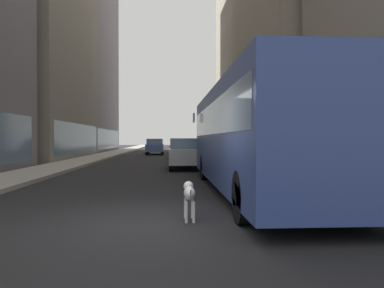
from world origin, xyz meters
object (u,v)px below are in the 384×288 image
car_yellow_taxi (195,147)px  dalmatian_dog (189,194)px  car_blue_hatchback (155,146)px  car_silver_sedan (186,153)px  car_red_coupe (181,149)px  transit_bus (254,132)px

car_yellow_taxi → dalmatian_dog: 29.65m
car_blue_hatchback → car_silver_sedan: 18.92m
car_red_coupe → car_silver_sedan: size_ratio=0.87×
transit_bus → car_blue_hatchback: (-4.00, 27.80, -0.95)m
transit_bus → car_red_coupe: transit_bus is taller
car_red_coupe → dalmatian_dog: size_ratio=4.26×
car_red_coupe → car_yellow_taxi: bearing=77.0°
car_blue_hatchback → car_silver_sedan: (2.40, -18.77, 0.00)m
car_silver_sedan → transit_bus: bearing=-79.9°
car_blue_hatchback → transit_bus: bearing=-81.8°
car_red_coupe → car_blue_hatchback: bearing=105.2°
car_silver_sedan → dalmatian_dog: (-0.52, -12.74, -0.31)m
car_red_coupe → dalmatian_dog: 22.68m
car_blue_hatchback → car_yellow_taxi: same height
dalmatian_dog → transit_bus: bearing=60.3°
transit_bus → dalmatian_dog: 4.46m
dalmatian_dog → car_blue_hatchback: bearing=93.4°
car_blue_hatchback → car_silver_sedan: bearing=-82.7°
car_yellow_taxi → car_red_coupe: bearing=-103.0°
car_blue_hatchback → dalmatian_dog: size_ratio=4.63×
car_red_coupe → car_silver_sedan: 9.93m
car_yellow_taxi → car_blue_hatchback: bearing=154.1°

